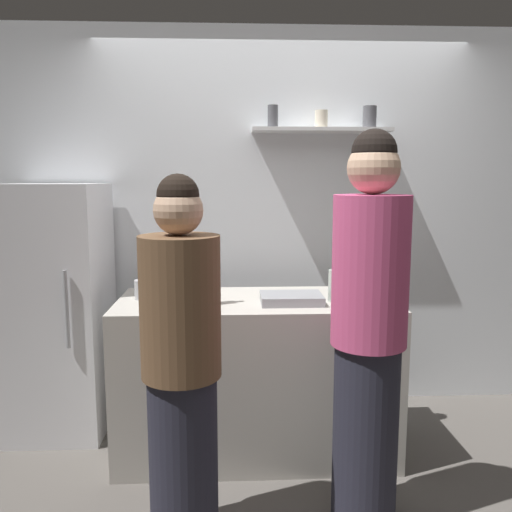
{
  "coord_description": "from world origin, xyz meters",
  "views": [
    {
      "loc": [
        -0.34,
        -2.43,
        1.59
      ],
      "look_at": [
        -0.21,
        0.5,
        1.16
      ],
      "focal_mm": 36.86,
      "sensor_mm": 36.0,
      "label": 1
    }
  ],
  "objects": [
    {
      "name": "utensil_holder",
      "position": [
        -0.85,
        0.54,
        0.97
      ],
      "size": [
        0.1,
        0.1,
        0.21
      ],
      "color": "#B2B2B7",
      "rests_on": "counter"
    },
    {
      "name": "ground_plane",
      "position": [
        0.0,
        0.0,
        0.0
      ],
      "size": [
        5.28,
        5.28,
        0.0
      ],
      "primitive_type": "plane",
      "color": "#59544F"
    },
    {
      "name": "back_wall_assembly",
      "position": [
        0.0,
        1.25,
        1.3
      ],
      "size": [
        4.8,
        0.32,
        2.6
      ],
      "color": "white",
      "rests_on": "ground"
    },
    {
      "name": "person_brown_jacket",
      "position": [
        -0.56,
        -0.27,
        0.79
      ],
      "size": [
        0.34,
        0.34,
        1.61
      ],
      "rotation": [
        0.0,
        0.0,
        2.78
      ],
      "color": "#262633",
      "rests_on": "ground"
    },
    {
      "name": "wine_bottle_amber_glass",
      "position": [
        -0.45,
        0.4,
        1.02
      ],
      "size": [
        0.07,
        0.07,
        0.32
      ],
      "color": "#472814",
      "rests_on": "counter"
    },
    {
      "name": "person_pink_top",
      "position": [
        0.27,
        -0.16,
        0.9
      ],
      "size": [
        0.34,
        0.34,
        1.8
      ],
      "rotation": [
        0.0,
        0.0,
        3.06
      ],
      "color": "#262633",
      "rests_on": "ground"
    },
    {
      "name": "counter",
      "position": [
        -0.21,
        0.5,
        0.45
      ],
      "size": [
        1.57,
        0.69,
        0.91
      ],
      "primitive_type": "cube",
      "color": "#B7B2A8",
      "rests_on": "ground"
    },
    {
      "name": "refrigerator",
      "position": [
        -1.44,
        0.85,
        0.78
      ],
      "size": [
        0.6,
        0.67,
        1.56
      ],
      "color": "white",
      "rests_on": "ground"
    },
    {
      "name": "water_bottle_plastic",
      "position": [
        0.5,
        0.67,
        1.02
      ],
      "size": [
        0.09,
        0.09,
        0.25
      ],
      "color": "silver",
      "rests_on": "counter"
    },
    {
      "name": "baking_pan",
      "position": [
        -0.01,
        0.4,
        0.93
      ],
      "size": [
        0.34,
        0.24,
        0.05
      ],
      "primitive_type": "cube",
      "color": "gray",
      "rests_on": "counter"
    },
    {
      "name": "wine_bottle_pale_glass",
      "position": [
        0.23,
        0.42,
        1.01
      ],
      "size": [
        0.07,
        0.07,
        0.29
      ],
      "color": "#B2BFB2",
      "rests_on": "counter"
    }
  ]
}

